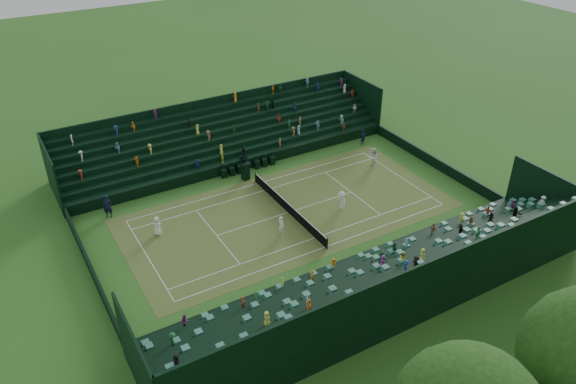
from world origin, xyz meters
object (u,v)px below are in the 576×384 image
object	(u,v)px
tennis_net	(288,207)
umpire_chair	(245,169)
player_near_east	(281,226)
player_far_east	(341,200)
player_far_west	(373,158)
player_near_west	(157,226)

from	to	relation	value
tennis_net	umpire_chair	world-z (taller)	umpire_chair
player_near_east	player_far_east	distance (m)	6.30
player_near_east	player_far_west	world-z (taller)	player_far_west
player_near_west	player_near_east	bearing A→B (deg)	-142.56
tennis_net	umpire_chair	distance (m)	6.82
player_near_east	player_far_west	bearing A→B (deg)	-70.44
tennis_net	player_near_east	size ratio (longest dim) A/B	6.57
player_near_east	player_near_west	bearing A→B (deg)	55.89
tennis_net	player_near_east	distance (m)	3.30
umpire_chair	player_far_west	xyz separation A→B (m)	(3.97, 11.36, -0.10)
tennis_net	umpire_chair	size ratio (longest dim) A/B	4.69
tennis_net	player_far_east	world-z (taller)	player_far_east
umpire_chair	player_far_east	xyz separation A→B (m)	(8.43, 4.65, -0.26)
umpire_chair	player_near_west	size ratio (longest dim) A/B	1.55
player_far_west	player_far_east	world-z (taller)	player_far_west
umpire_chair	player_far_east	distance (m)	9.63
player_near_west	player_far_east	distance (m)	14.97
tennis_net	player_far_east	distance (m)	4.48
tennis_net	player_near_east	bearing A→B (deg)	-39.45
player_far_west	player_near_east	bearing A→B (deg)	-50.72
tennis_net	player_far_west	bearing A→B (deg)	104.50
player_far_east	player_far_west	bearing A→B (deg)	126.83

